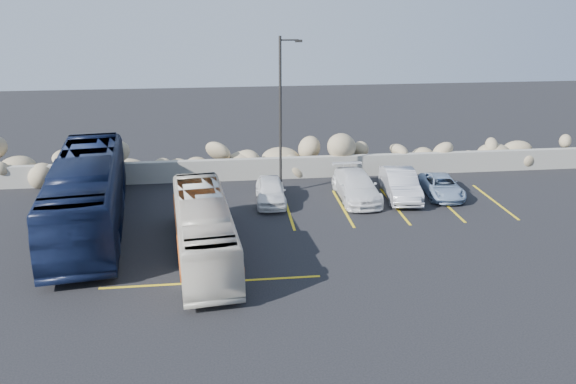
{
  "coord_description": "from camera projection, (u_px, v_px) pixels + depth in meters",
  "views": [
    {
      "loc": [
        -0.33,
        -18.12,
        9.96
      ],
      "look_at": [
        2.25,
        4.0,
        2.01
      ],
      "focal_mm": 35.0,
      "sensor_mm": 36.0,
      "label": 1
    }
  ],
  "objects": [
    {
      "name": "car_c",
      "position": [
        356.0,
        186.0,
        28.52
      ],
      "size": [
        1.93,
        4.64,
        1.34
      ],
      "primitive_type": "imported",
      "rotation": [
        0.0,
        0.0,
        0.01
      ],
      "color": "white",
      "rests_on": "ground"
    },
    {
      "name": "parking_lines",
      "position": [
        335.0,
        219.0,
        26.05
      ],
      "size": [
        18.16,
        9.36,
        0.01
      ],
      "color": "gold",
      "rests_on": "ground"
    },
    {
      "name": "car_d",
      "position": [
        442.0,
        186.0,
        28.96
      ],
      "size": [
        1.94,
        3.79,
        1.03
      ],
      "primitive_type": "imported",
      "rotation": [
        0.0,
        0.0,
        -0.07
      ],
      "color": "#8199B7",
      "rests_on": "ground"
    },
    {
      "name": "ground",
      "position": [
        239.0,
        283.0,
        20.34
      ],
      "size": [
        90.0,
        90.0,
        0.0
      ],
      "primitive_type": "plane",
      "color": "black",
      "rests_on": "ground"
    },
    {
      "name": "lamppost",
      "position": [
        281.0,
        112.0,
        28.06
      ],
      "size": [
        1.14,
        0.18,
        8.0
      ],
      "color": "#2C2A27",
      "rests_on": "ground"
    },
    {
      "name": "car_a",
      "position": [
        271.0,
        191.0,
        27.97
      ],
      "size": [
        1.57,
        3.66,
        1.23
      ],
      "primitive_type": "imported",
      "rotation": [
        0.0,
        0.0,
        -0.03
      ],
      "color": "white",
      "rests_on": "ground"
    },
    {
      "name": "car_b",
      "position": [
        400.0,
        184.0,
        28.66
      ],
      "size": [
        1.93,
        4.46,
        1.43
      ],
      "primitive_type": "imported",
      "rotation": [
        0.0,
        0.0,
        -0.1
      ],
      "color": "silver",
      "rests_on": "ground"
    },
    {
      "name": "seawall",
      "position": [
        232.0,
        170.0,
        31.36
      ],
      "size": [
        60.0,
        0.4,
        1.2
      ],
      "primitive_type": "cube",
      "color": "gray",
      "rests_on": "ground"
    },
    {
      "name": "vintage_bus",
      "position": [
        203.0,
        229.0,
        22.01
      ],
      "size": [
        2.9,
        8.82,
        2.41
      ],
      "primitive_type": "imported",
      "rotation": [
        0.0,
        0.0,
        0.1
      ],
      "color": "silver",
      "rests_on": "ground"
    },
    {
      "name": "riprap_pile",
      "position": [
        231.0,
        152.0,
        32.25
      ],
      "size": [
        54.0,
        2.8,
        2.6
      ],
      "primitive_type": null,
      "color": "tan",
      "rests_on": "ground"
    },
    {
      "name": "tour_coach",
      "position": [
        87.0,
        194.0,
        24.57
      ],
      "size": [
        4.18,
        11.95,
        3.26
      ],
      "primitive_type": "imported",
      "rotation": [
        0.0,
        0.0,
        0.12
      ],
      "color": "#0F1732",
      "rests_on": "ground"
    }
  ]
}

